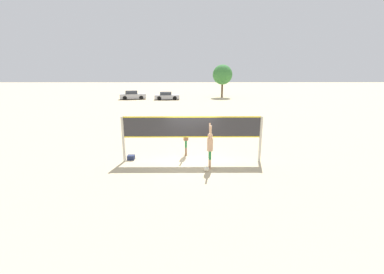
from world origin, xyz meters
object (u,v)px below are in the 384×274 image
(volleyball_net, at_px, (192,131))
(parked_car_near, at_px, (133,95))
(player_spiker, at_px, (210,145))
(parked_car_mid, at_px, (167,96))
(player_blocker, at_px, (186,136))
(tree_left_cluster, at_px, (222,75))
(gear_bag, at_px, (131,157))
(volleyball, at_px, (207,169))

(volleyball_net, bearing_deg, parked_car_near, 107.56)
(volleyball_net, distance_m, player_spiker, 1.42)
(parked_car_near, bearing_deg, parked_car_mid, -19.01)
(player_blocker, xyz_separation_m, parked_car_near, (-9.49, 30.01, -0.47))
(parked_car_mid, relative_size, tree_left_cluster, 0.73)
(player_spiker, xyz_separation_m, gear_bag, (-4.11, 1.30, -1.04))
(volleyball, bearing_deg, parked_car_near, 107.93)
(volleyball_net, relative_size, player_blocker, 3.41)
(parked_car_near, relative_size, parked_car_mid, 1.09)
(player_blocker, bearing_deg, parked_car_mid, -172.94)
(gear_bag, bearing_deg, volleyball, -23.25)
(parked_car_near, bearing_deg, volleyball, -84.83)
(player_spiker, relative_size, tree_left_cluster, 0.38)
(parked_car_mid, xyz_separation_m, tree_left_cluster, (9.67, 3.91, 3.43))
(tree_left_cluster, bearing_deg, volleyball_net, -99.43)
(player_spiker, height_order, volleyball, player_spiker)
(gear_bag, xyz_separation_m, parked_car_near, (-6.57, 30.77, 0.52))
(player_spiker, height_order, parked_car_mid, player_spiker)
(player_blocker, distance_m, gear_bag, 3.18)
(player_blocker, distance_m, volleyball, 2.83)
(volleyball_net, relative_size, volleyball, 30.01)
(player_blocker, bearing_deg, gear_bag, -75.55)
(tree_left_cluster, bearing_deg, parked_car_mid, -158.01)
(player_blocker, bearing_deg, volleyball, 22.48)
(player_blocker, bearing_deg, volleyball_net, 17.91)
(gear_bag, height_order, parked_car_mid, parked_car_mid)
(player_spiker, distance_m, parked_car_near, 33.81)
(volleyball_net, relative_size, player_spiker, 3.29)
(volleyball, relative_size, gear_bag, 0.65)
(volleyball, relative_size, parked_car_mid, 0.06)
(parked_car_mid, height_order, tree_left_cluster, tree_left_cluster)
(parked_car_near, height_order, parked_car_mid, parked_car_near)
(volleyball_net, height_order, player_blocker, volleyball_net)
(player_spiker, relative_size, parked_car_mid, 0.52)
(volleyball, distance_m, gear_bag, 4.29)
(volleyball_net, distance_m, parked_car_mid, 30.68)
(volleyball_net, bearing_deg, tree_left_cluster, 80.57)
(player_blocker, bearing_deg, player_spiker, 29.98)
(player_spiker, xyz_separation_m, player_blocker, (-1.19, 2.06, -0.05))
(volleyball, xyz_separation_m, tree_left_cluster, (5.02, 35.73, 3.88))
(volleyball, relative_size, tree_left_cluster, 0.04)
(player_spiker, xyz_separation_m, parked_car_near, (-10.68, 32.07, -0.52))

